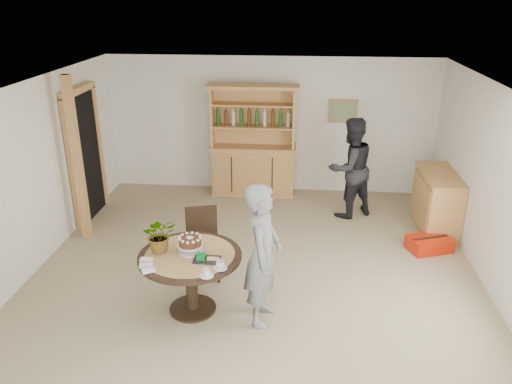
% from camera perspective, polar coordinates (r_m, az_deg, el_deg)
% --- Properties ---
extents(ground, '(7.00, 7.00, 0.00)m').
position_cam_1_polar(ground, '(6.57, -0.41, -10.91)').
color(ground, tan).
rests_on(ground, ground).
extents(room_shell, '(6.04, 7.04, 2.52)m').
position_cam_1_polar(room_shell, '(5.81, -0.42, 3.66)').
color(room_shell, white).
rests_on(room_shell, ground).
extents(doorway, '(0.13, 1.10, 2.18)m').
position_cam_1_polar(doorway, '(8.61, -18.95, 4.23)').
color(doorway, black).
rests_on(doorway, ground).
extents(pine_post, '(0.12, 0.12, 2.50)m').
position_cam_1_polar(pine_post, '(7.78, -19.77, 3.38)').
color(pine_post, tan).
rests_on(pine_post, ground).
extents(hutch, '(1.62, 0.54, 2.04)m').
position_cam_1_polar(hutch, '(9.22, -0.32, 3.88)').
color(hutch, tan).
rests_on(hutch, ground).
extents(sideboard, '(0.54, 1.26, 0.94)m').
position_cam_1_polar(sideboard, '(8.39, 19.96, -1.00)').
color(sideboard, tan).
rests_on(sideboard, ground).
extents(dining_table, '(1.20, 1.20, 0.76)m').
position_cam_1_polar(dining_table, '(5.90, -7.50, -8.36)').
color(dining_table, black).
rests_on(dining_table, ground).
extents(dining_chair, '(0.51, 0.51, 0.95)m').
position_cam_1_polar(dining_chair, '(6.65, -6.14, -5.27)').
color(dining_chair, black).
rests_on(dining_chair, ground).
extents(birthday_cake, '(0.30, 0.30, 0.20)m').
position_cam_1_polar(birthday_cake, '(5.81, -7.53, -5.75)').
color(birthday_cake, white).
rests_on(birthday_cake, dining_table).
extents(flower_vase, '(0.47, 0.44, 0.42)m').
position_cam_1_polar(flower_vase, '(5.86, -10.93, -4.79)').
color(flower_vase, '#3F7233').
rests_on(flower_vase, dining_table).
extents(gift_tray, '(0.30, 0.20, 0.08)m').
position_cam_1_polar(gift_tray, '(5.67, -5.72, -7.55)').
color(gift_tray, black).
rests_on(gift_tray, dining_table).
extents(coffee_cup_a, '(0.15, 0.15, 0.09)m').
position_cam_1_polar(coffee_cup_a, '(5.50, -4.10, -8.34)').
color(coffee_cup_a, silver).
rests_on(coffee_cup_a, dining_table).
extents(coffee_cup_b, '(0.15, 0.15, 0.08)m').
position_cam_1_polar(coffee_cup_b, '(5.38, -5.67, -9.22)').
color(coffee_cup_b, silver).
rests_on(coffee_cup_b, dining_table).
extents(napkins, '(0.24, 0.33, 0.03)m').
position_cam_1_polar(napkins, '(5.66, -12.36, -8.17)').
color(napkins, white).
rests_on(napkins, dining_table).
extents(teen_boy, '(0.46, 0.65, 1.69)m').
position_cam_1_polar(teen_boy, '(5.58, 0.78, -7.22)').
color(teen_boy, slate).
rests_on(teen_boy, ground).
extents(adult_person, '(1.04, 0.98, 1.69)m').
position_cam_1_polar(adult_person, '(8.38, 10.73, 2.72)').
color(adult_person, black).
rests_on(adult_person, ground).
extents(red_suitcase, '(0.70, 0.58, 0.21)m').
position_cam_1_polar(red_suitcase, '(7.82, 19.17, -5.61)').
color(red_suitcase, red).
rests_on(red_suitcase, ground).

